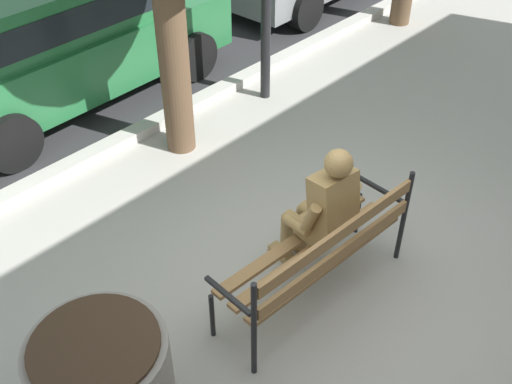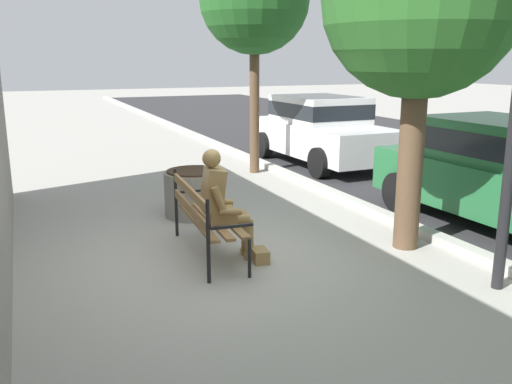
{
  "view_description": "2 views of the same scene",
  "coord_description": "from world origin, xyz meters",
  "px_view_note": "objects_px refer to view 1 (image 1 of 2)",
  "views": [
    {
      "loc": [
        -3.04,
        -2.1,
        3.89
      ],
      "look_at": [
        -0.16,
        0.57,
        0.75
      ],
      "focal_mm": 42.71,
      "sensor_mm": 36.0,
      "label": 1
    },
    {
      "loc": [
        6.13,
        -2.1,
        2.4
      ],
      "look_at": [
        -0.16,
        0.57,
        0.75
      ],
      "focal_mm": 38.88,
      "sensor_mm": 36.0,
      "label": 2
    }
  ],
  "objects_px": {
    "concrete_planter": "(103,377)",
    "parked_car_green": "(58,34)",
    "park_bench": "(321,251)",
    "bronze_statue_seated": "(320,213)"
  },
  "relations": [
    {
      "from": "bronze_statue_seated",
      "to": "parked_car_green",
      "type": "height_order",
      "value": "parked_car_green"
    },
    {
      "from": "concrete_planter",
      "to": "bronze_statue_seated",
      "type": "bearing_deg",
      "value": -6.35
    },
    {
      "from": "concrete_planter",
      "to": "parked_car_green",
      "type": "height_order",
      "value": "parked_car_green"
    },
    {
      "from": "park_bench",
      "to": "bronze_statue_seated",
      "type": "distance_m",
      "value": 0.34
    },
    {
      "from": "park_bench",
      "to": "bronze_statue_seated",
      "type": "xyz_separation_m",
      "value": [
        0.24,
        0.21,
        0.12
      ]
    },
    {
      "from": "park_bench",
      "to": "concrete_planter",
      "type": "distance_m",
      "value": 1.86
    },
    {
      "from": "bronze_statue_seated",
      "to": "concrete_planter",
      "type": "distance_m",
      "value": 2.07
    },
    {
      "from": "park_bench",
      "to": "parked_car_green",
      "type": "xyz_separation_m",
      "value": [
        0.52,
        4.41,
        0.3
      ]
    },
    {
      "from": "park_bench",
      "to": "parked_car_green",
      "type": "relative_size",
      "value": 0.44
    },
    {
      "from": "park_bench",
      "to": "bronze_statue_seated",
      "type": "relative_size",
      "value": 1.34
    }
  ]
}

